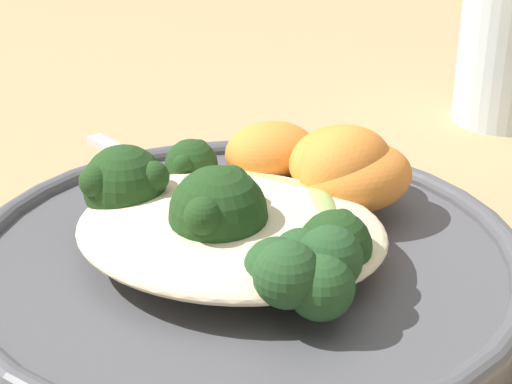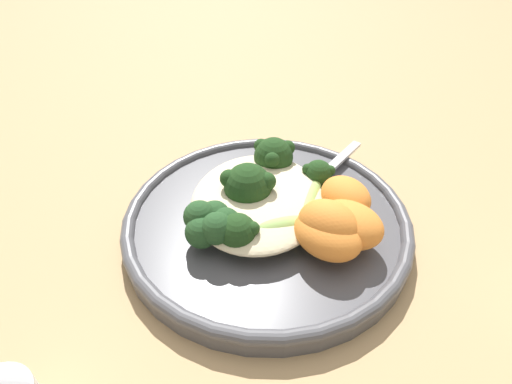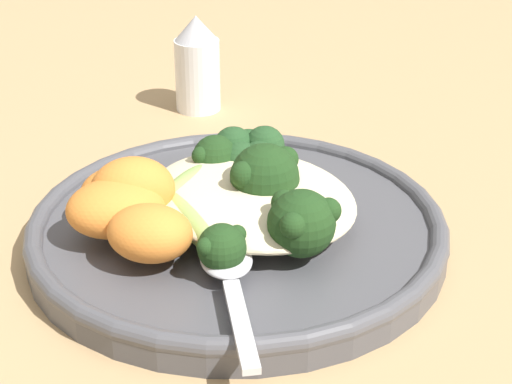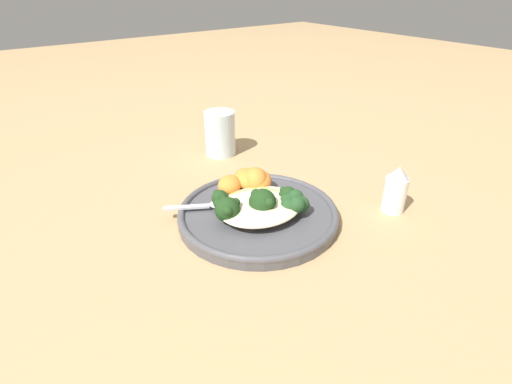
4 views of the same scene
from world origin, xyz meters
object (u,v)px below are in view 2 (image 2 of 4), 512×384
(sweet_potato_chunk_2, at_px, (328,234))
(broccoli_stalk_0, at_px, (312,193))
(sweet_potato_chunk_1, at_px, (346,197))
(quinoa_mound, at_px, (258,199))
(sweet_potato_chunk_0, at_px, (348,224))
(broccoli_stalk_2, at_px, (251,190))
(kale_tuft, at_px, (212,223))
(broccoli_stalk_3, at_px, (256,230))
(sweet_potato_chunk_3, at_px, (328,225))
(broccoli_stalk_1, at_px, (278,169))
(plate, at_px, (267,219))
(spoon, at_px, (320,177))

(sweet_potato_chunk_2, bearing_deg, broccoli_stalk_0, 12.91)
(sweet_potato_chunk_1, bearing_deg, quinoa_mound, 94.19)
(quinoa_mound, distance_m, broccoli_stalk_0, 0.05)
(quinoa_mound, bearing_deg, sweet_potato_chunk_0, -111.63)
(broccoli_stalk_2, height_order, kale_tuft, broccoli_stalk_2)
(broccoli_stalk_2, bearing_deg, broccoli_stalk_3, 135.06)
(kale_tuft, bearing_deg, sweet_potato_chunk_3, -87.19)
(broccoli_stalk_1, height_order, sweet_potato_chunk_1, broccoli_stalk_1)
(sweet_potato_chunk_1, bearing_deg, broccoli_stalk_0, 75.22)
(sweet_potato_chunk_0, xyz_separation_m, kale_tuft, (-0.01, 0.11, -0.00))
(plate, bearing_deg, kale_tuft, 133.39)
(quinoa_mound, height_order, kale_tuft, kale_tuft)
(plate, relative_size, kale_tuft, 5.42)
(sweet_potato_chunk_3, bearing_deg, broccoli_stalk_2, 60.51)
(quinoa_mound, xyz_separation_m, spoon, (0.05, -0.06, -0.01))
(plate, relative_size, sweet_potato_chunk_3, 5.12)
(broccoli_stalk_0, height_order, sweet_potato_chunk_1, sweet_potato_chunk_1)
(broccoli_stalk_1, relative_size, broccoli_stalk_3, 1.40)
(plate, distance_m, broccoli_stalk_2, 0.03)
(sweet_potato_chunk_0, bearing_deg, broccoli_stalk_2, 69.78)
(sweet_potato_chunk_2, xyz_separation_m, sweet_potato_chunk_3, (0.01, 0.00, 0.00))
(broccoli_stalk_2, bearing_deg, spoon, -108.73)
(broccoli_stalk_2, height_order, sweet_potato_chunk_2, broccoli_stalk_2)
(broccoli_stalk_2, bearing_deg, kale_tuft, 89.80)
(broccoli_stalk_0, xyz_separation_m, sweet_potato_chunk_2, (-0.06, -0.01, 0.01))
(plate, height_order, kale_tuft, kale_tuft)
(sweet_potato_chunk_0, xyz_separation_m, sweet_potato_chunk_1, (0.04, 0.00, -0.00))
(broccoli_stalk_3, bearing_deg, broccoli_stalk_2, -100.57)
(plate, bearing_deg, spoon, -41.83)
(broccoli_stalk_2, relative_size, sweet_potato_chunk_0, 1.38)
(quinoa_mound, height_order, sweet_potato_chunk_2, sweet_potato_chunk_2)
(broccoli_stalk_2, relative_size, sweet_potato_chunk_2, 1.38)
(quinoa_mound, relative_size, broccoli_stalk_0, 1.26)
(broccoli_stalk_3, distance_m, kale_tuft, 0.04)
(sweet_potato_chunk_2, xyz_separation_m, kale_tuft, (0.00, 0.09, -0.00))
(quinoa_mound, xyz_separation_m, sweet_potato_chunk_0, (-0.03, -0.08, 0.01))
(sweet_potato_chunk_2, bearing_deg, broccoli_stalk_2, 56.87)
(broccoli_stalk_0, xyz_separation_m, broccoli_stalk_2, (-0.01, 0.05, 0.01))
(plate, height_order, quinoa_mound, quinoa_mound)
(sweet_potato_chunk_0, bearing_deg, broccoli_stalk_1, 41.95)
(broccoli_stalk_1, xyz_separation_m, sweet_potato_chunk_3, (-0.08, -0.05, 0.00))
(broccoli_stalk_2, xyz_separation_m, sweet_potato_chunk_2, (-0.04, -0.07, -0.00))
(spoon, bearing_deg, sweet_potato_chunk_3, -146.25)
(sweet_potato_chunk_1, distance_m, kale_tuft, 0.12)
(broccoli_stalk_3, relative_size, sweet_potato_chunk_3, 1.70)
(broccoli_stalk_0, bearing_deg, quinoa_mound, 117.34)
(broccoli_stalk_1, relative_size, spoon, 1.11)
(broccoli_stalk_3, distance_m, sweet_potato_chunk_0, 0.07)
(sweet_potato_chunk_3, bearing_deg, sweet_potato_chunk_0, -67.04)
(broccoli_stalk_1, bearing_deg, broccoli_stalk_2, 132.39)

